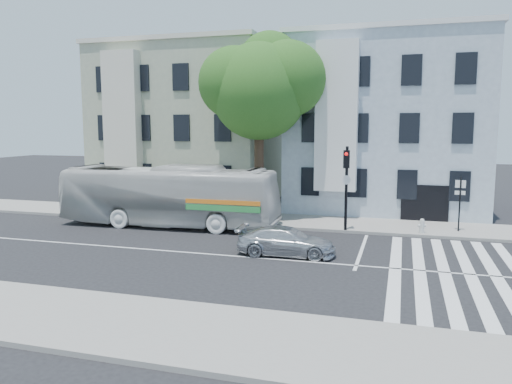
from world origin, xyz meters
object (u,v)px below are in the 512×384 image
at_px(bus, 169,196).
at_px(fire_hydrant, 422,226).
at_px(traffic_signal, 346,178).
at_px(sedan, 286,241).

relative_size(bus, fire_hydrant, 16.51).
bearing_deg(bus, traffic_signal, -86.35).
bearing_deg(traffic_signal, sedan, -125.60).
xyz_separation_m(sedan, fire_hydrant, (5.73, 5.67, -0.09)).
xyz_separation_m(bus, traffic_signal, (9.58, 0.90, 1.21)).
relative_size(sedan, traffic_signal, 0.94).
height_order(bus, traffic_signal, traffic_signal).
bearing_deg(sedan, traffic_signal, -23.50).
bearing_deg(bus, fire_hydrant, -85.97).
xyz_separation_m(traffic_signal, fire_hydrant, (3.80, 0.45, -2.38)).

